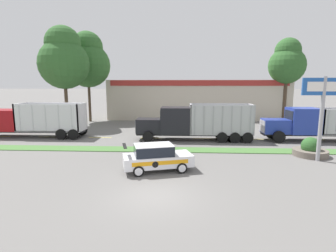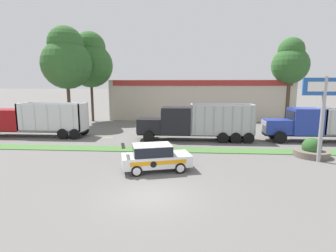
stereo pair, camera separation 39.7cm
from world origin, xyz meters
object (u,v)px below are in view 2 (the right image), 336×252
object	(u,v)px
dump_truck_mid	(186,123)
stone_planter	(311,150)
rally_car	(155,157)
dump_truck_trail	(21,121)
store_sign_post	(324,101)
dump_truck_lead	(315,125)

from	to	relation	value
dump_truck_mid	stone_planter	world-z (taller)	dump_truck_mid
rally_car	dump_truck_trail	bearing A→B (deg)	146.71
dump_truck_trail	stone_planter	bearing A→B (deg)	-12.65
stone_planter	store_sign_post	bearing A→B (deg)	-93.95
rally_car	stone_planter	xyz separation A→B (m)	(11.53, 4.11, -0.40)
dump_truck_lead	stone_planter	size ratio (longest dim) A/B	4.61
dump_truck_mid	dump_truck_trail	distance (m)	17.45
stone_planter	rally_car	bearing A→B (deg)	-160.40
dump_truck_mid	store_sign_post	size ratio (longest dim) A/B	1.88
dump_truck_lead	dump_truck_trail	world-z (taller)	dump_truck_trail
dump_truck_lead	stone_planter	world-z (taller)	dump_truck_lead
dump_truck_mid	dump_truck_trail	bearing A→B (deg)	177.79
dump_truck_trail	rally_car	world-z (taller)	dump_truck_trail
dump_truck_lead	stone_planter	xyz separation A→B (m)	(-2.80, -5.58, -1.15)
store_sign_post	dump_truck_trail	bearing A→B (deg)	164.67
dump_truck_lead	dump_truck_mid	world-z (taller)	dump_truck_mid
rally_car	store_sign_post	world-z (taller)	store_sign_post
dump_truck_lead	dump_truck_mid	size ratio (longest dim) A/B	1.04
store_sign_post	stone_planter	world-z (taller)	store_sign_post
dump_truck_mid	store_sign_post	bearing A→B (deg)	-35.25
dump_truck_mid	stone_planter	bearing A→B (deg)	-29.35
dump_truck_trail	stone_planter	size ratio (longest dim) A/B	4.74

